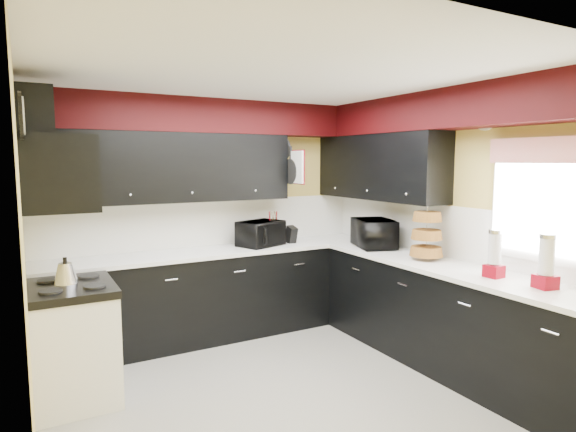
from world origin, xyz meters
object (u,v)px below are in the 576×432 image
at_px(kettle, 66,273).
at_px(microwave, 374,233).
at_px(utensil_crock, 273,238).
at_px(toaster_oven, 261,233).
at_px(knife_block, 291,235).

bearing_deg(kettle, microwave, -0.10).
bearing_deg(utensil_crock, toaster_oven, -179.12).
bearing_deg(microwave, knife_block, 63.55).
bearing_deg(knife_block, microwave, -45.53).
relative_size(utensil_crock, kettle, 0.80).
relative_size(knife_block, kettle, 1.06).
bearing_deg(knife_block, kettle, -165.15).
xyz_separation_m(microwave, utensil_crock, (-0.88, 0.67, -0.08)).
bearing_deg(microwave, utensil_crock, 71.23).
xyz_separation_m(utensil_crock, knife_block, (0.22, -0.01, 0.02)).
bearing_deg(knife_block, toaster_oven, 177.60).
relative_size(utensil_crock, knife_block, 0.75).
bearing_deg(toaster_oven, microwave, -53.55).
distance_m(toaster_oven, knife_block, 0.37).
bearing_deg(microwave, toaster_oven, 75.50).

